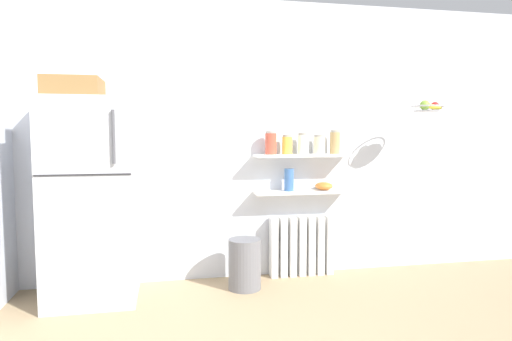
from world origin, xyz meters
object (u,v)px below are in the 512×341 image
(refrigerator, at_px, (91,196))
(storage_jar_4, at_px, (335,142))
(radiator, at_px, (301,246))
(shelf_bowl, at_px, (324,186))
(storage_jar_3, at_px, (319,144))
(storage_jar_0, at_px, (271,143))
(storage_jar_1, at_px, (287,145))
(storage_jar_2, at_px, (303,144))
(trash_bin, at_px, (245,264))
(vase, at_px, (289,180))
(hanging_fruit_basket, at_px, (429,107))

(refrigerator, xyz_separation_m, storage_jar_4, (2.19, 0.22, 0.42))
(radiator, distance_m, shelf_bowl, 0.62)
(refrigerator, height_order, storage_jar_3, refrigerator)
(storage_jar_0, distance_m, storage_jar_4, 0.63)
(radiator, height_order, storage_jar_1, storage_jar_1)
(storage_jar_1, relative_size, storage_jar_4, 0.81)
(storage_jar_1, relative_size, shelf_bowl, 1.08)
(storage_jar_0, bearing_deg, radiator, 5.46)
(storage_jar_2, distance_m, trash_bin, 1.23)
(radiator, xyz_separation_m, storage_jar_4, (0.31, -0.03, 1.00))
(radiator, bearing_deg, refrigerator, -172.42)
(storage_jar_4, bearing_deg, vase, 180.00)
(radiator, xyz_separation_m, hanging_fruit_basket, (1.09, -0.35, 1.32))
(storage_jar_3, relative_size, storage_jar_4, 0.81)
(storage_jar_1, bearing_deg, refrigerator, -172.72)
(storage_jar_1, height_order, storage_jar_3, same)
(storage_jar_0, relative_size, storage_jar_2, 1.08)
(vase, bearing_deg, shelf_bowl, 0.00)
(storage_jar_3, bearing_deg, storage_jar_0, -180.00)
(refrigerator, bearing_deg, vase, 7.19)
(radiator, xyz_separation_m, storage_jar_2, (0.00, -0.03, 0.99))
(storage_jar_4, xyz_separation_m, shelf_bowl, (-0.11, 0.00, -0.42))
(radiator, relative_size, storage_jar_1, 3.38)
(radiator, distance_m, storage_jar_4, 1.05)
(storage_jar_0, height_order, storage_jar_1, storage_jar_0)
(radiator, bearing_deg, vase, -167.62)
(storage_jar_0, height_order, shelf_bowl, storage_jar_0)
(storage_jar_0, xyz_separation_m, storage_jar_3, (0.47, 0.00, -0.02))
(storage_jar_2, bearing_deg, radiator, 90.00)
(refrigerator, distance_m, radiator, 1.97)
(radiator, relative_size, vase, 2.93)
(shelf_bowl, bearing_deg, radiator, 171.82)
(vase, height_order, shelf_bowl, vase)
(storage_jar_4, bearing_deg, radiator, 174.54)
(storage_jar_3, distance_m, vase, 0.44)
(hanging_fruit_basket, bearing_deg, storage_jar_1, 165.67)
(shelf_bowl, bearing_deg, storage_jar_3, 180.00)
(storage_jar_2, relative_size, vase, 0.94)
(vase, bearing_deg, radiator, 12.38)
(storage_jar_3, height_order, storage_jar_4, storage_jar_4)
(shelf_bowl, relative_size, hanging_fruit_basket, 0.57)
(trash_bin, bearing_deg, shelf_bowl, 16.33)
(radiator, xyz_separation_m, storage_jar_1, (-0.16, -0.03, 0.98))
(storage_jar_1, bearing_deg, storage_jar_2, 0.00)
(storage_jar_2, xyz_separation_m, vase, (-0.14, 0.00, -0.34))
(storage_jar_0, relative_size, shelf_bowl, 1.27)
(vase, bearing_deg, storage_jar_4, -0.00)
(storage_jar_0, distance_m, trash_bin, 1.12)
(vase, relative_size, shelf_bowl, 1.25)
(vase, relative_size, trash_bin, 0.47)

